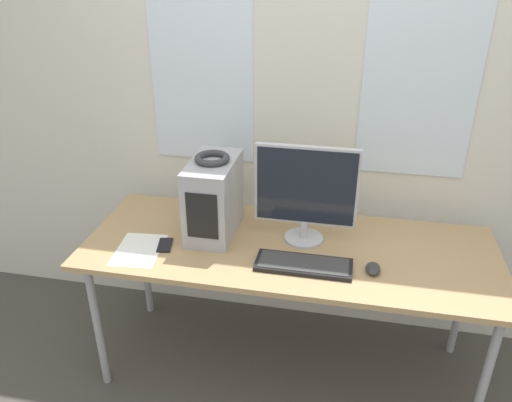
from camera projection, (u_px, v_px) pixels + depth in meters
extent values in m
cube|color=beige|center=(306.00, 101.00, 2.59)|extent=(8.00, 0.06, 2.70)
cube|color=silver|center=(200.00, 34.00, 2.51)|extent=(0.55, 0.01, 1.35)
cube|color=silver|center=(426.00, 41.00, 2.32)|extent=(0.55, 0.01, 1.35)
cube|color=tan|center=(289.00, 248.00, 2.41)|extent=(1.98, 0.76, 0.03)
cylinder|color=#99999E|center=(98.00, 326.00, 2.49)|extent=(0.04, 0.04, 0.75)
cylinder|color=#99999E|center=(484.00, 382.00, 2.17)|extent=(0.04, 0.04, 0.75)
cylinder|color=#99999E|center=(145.00, 261.00, 3.01)|extent=(0.04, 0.04, 0.75)
cylinder|color=#99999E|center=(462.00, 298.00, 2.69)|extent=(0.04, 0.04, 0.75)
cube|color=#9E9EA3|center=(214.00, 197.00, 2.45)|extent=(0.21, 0.39, 0.38)
cube|color=black|center=(202.00, 216.00, 2.27)|extent=(0.15, 0.00, 0.23)
torus|color=#333338|center=(212.00, 158.00, 2.35)|extent=(0.17, 0.17, 0.03)
cylinder|color=#B7B7BC|center=(304.00, 238.00, 2.45)|extent=(0.19, 0.19, 0.02)
cylinder|color=#B7B7BC|center=(304.00, 228.00, 2.43)|extent=(0.04, 0.04, 0.10)
cube|color=#B7B7BC|center=(306.00, 186.00, 2.32)|extent=(0.48, 0.03, 0.39)
cube|color=black|center=(306.00, 187.00, 2.31)|extent=(0.46, 0.00, 0.37)
cube|color=black|center=(304.00, 265.00, 2.24)|extent=(0.43, 0.16, 0.02)
cube|color=#383838|center=(304.00, 263.00, 2.24)|extent=(0.40, 0.14, 0.00)
ellipsoid|color=#2D2D2D|center=(373.00, 269.00, 2.20)|extent=(0.07, 0.10, 0.04)
cube|color=black|center=(165.00, 245.00, 2.40)|extent=(0.09, 0.13, 0.01)
cube|color=white|center=(139.00, 250.00, 2.37)|extent=(0.24, 0.32, 0.00)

